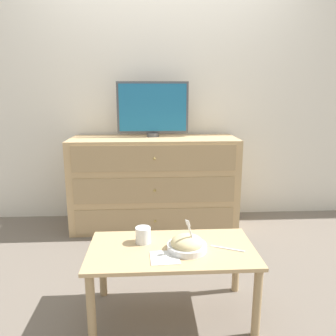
{
  "coord_description": "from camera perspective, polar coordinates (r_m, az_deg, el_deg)",
  "views": [
    {
      "loc": [
        -0.11,
        -3.2,
        1.22
      ],
      "look_at": [
        -0.0,
        -1.23,
        0.77
      ],
      "focal_mm": 35.0,
      "sensor_mm": 36.0,
      "label": 1
    }
  ],
  "objects": [
    {
      "name": "dresser",
      "position": [
        3.03,
        -2.4,
        -2.56
      ],
      "size": [
        1.49,
        0.52,
        0.83
      ],
      "color": "tan",
      "rests_on": "ground_plane"
    },
    {
      "name": "knife",
      "position": [
        1.85,
        10.31,
        -13.64
      ],
      "size": [
        0.17,
        0.09,
        0.01
      ],
      "color": "white",
      "rests_on": "coffee_table"
    },
    {
      "name": "ground_plane",
      "position": [
        3.43,
        -1.15,
        -8.0
      ],
      "size": [
        12.0,
        12.0,
        0.0
      ],
      "primitive_type": "plane",
      "color": "#70665B"
    },
    {
      "name": "takeout_bowl",
      "position": [
        1.8,
        3.33,
        -13.13
      ],
      "size": [
        0.21,
        0.21,
        0.19
      ],
      "color": "silver",
      "rests_on": "coffee_table"
    },
    {
      "name": "tv",
      "position": [
        3.0,
        -2.67,
        10.34
      ],
      "size": [
        0.64,
        0.11,
        0.49
      ],
      "color": "#515156",
      "rests_on": "dresser"
    },
    {
      "name": "drink_cup",
      "position": [
        1.88,
        -4.35,
        -11.71
      ],
      "size": [
        0.09,
        0.09,
        0.09
      ],
      "color": "beige",
      "rests_on": "coffee_table"
    },
    {
      "name": "coffee_table",
      "position": [
        1.86,
        0.79,
        -15.47
      ],
      "size": [
        0.9,
        0.48,
        0.4
      ],
      "color": "tan",
      "rests_on": "ground_plane"
    },
    {
      "name": "napkin",
      "position": [
        1.73,
        -0.58,
        -15.34
      ],
      "size": [
        0.15,
        0.15,
        0.0
      ],
      "color": "white",
      "rests_on": "coffee_table"
    },
    {
      "name": "wall_back",
      "position": [
        3.23,
        -1.28,
        14.25
      ],
      "size": [
        12.0,
        0.05,
        2.6
      ],
      "color": "white",
      "rests_on": "ground_plane"
    }
  ]
}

